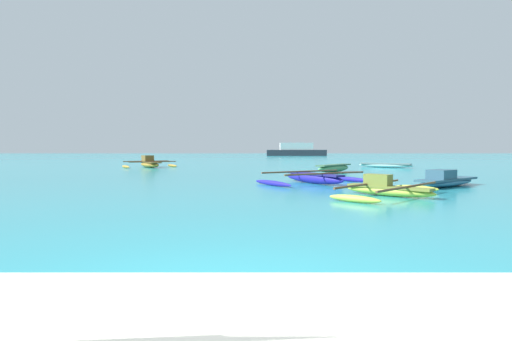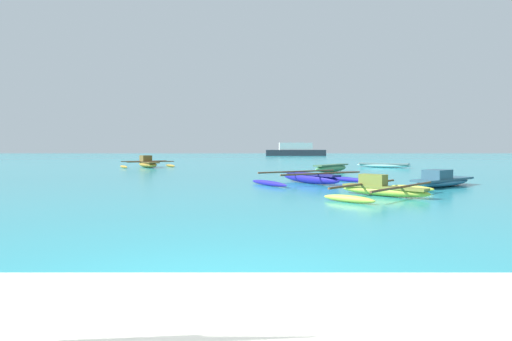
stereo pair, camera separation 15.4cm
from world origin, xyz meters
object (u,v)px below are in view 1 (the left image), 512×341
Objects in this scene: moored_boat_4 at (333,168)px; distant_ferry at (295,150)px; moored_boat_2 at (384,165)px; moored_boat_5 at (445,180)px; moored_boat_3 at (386,189)px; moored_boat_1 at (148,163)px; moored_boat_0 at (312,178)px.

moored_boat_4 is 0.28× the size of distant_ferry.
moored_boat_5 is at bearing -66.11° from moored_boat_2.
moored_boat_3 is 0.35× the size of distant_ferry.
moored_boat_2 is 0.31× the size of distant_ferry.
distant_ferry is at bearing 130.17° from moored_boat_1.
moored_boat_0 reaches higher than moored_boat_2.
moored_boat_1 is 52.93m from distant_ferry.
distant_ferry reaches higher than moored_boat_3.
moored_boat_0 is at bearing 125.53° from moored_boat_5.
moored_boat_0 is 17.85m from moored_boat_1.
moored_boat_2 is (18.22, -0.39, -0.12)m from moored_boat_1.
distant_ferry is (3.39, 56.70, 0.81)m from moored_boat_4.
moored_boat_2 is at bearing 120.99° from moored_boat_0.
moored_boat_5 is at bearing 43.74° from moored_boat_0.
moored_boat_2 is 1.12× the size of moored_boat_4.
distant_ferry reaches higher than moored_boat_0.
moored_boat_4 is at bearing -96.76° from moored_boat_2.
moored_boat_5 is 65.96m from distant_ferry.
moored_boat_2 is 19.24m from moored_boat_3.
moored_boat_5 is (15.62, -15.67, -0.08)m from moored_boat_1.
moored_boat_4 is 9.59m from moored_boat_5.
moored_boat_0 is 1.13× the size of moored_boat_1.
moored_boat_1 is at bearing 167.31° from moored_boat_3.
moored_boat_0 reaches higher than moored_boat_4.
moored_boat_0 is 1.18× the size of moored_boat_3.
moored_boat_0 is 0.41× the size of distant_ferry.
moored_boat_4 is at bearing 132.41° from moored_boat_0.
moored_boat_2 is 0.90× the size of moored_boat_3.
moored_boat_0 is at bearing 154.32° from moored_boat_3.
moored_boat_3 is at bearing -145.32° from moored_boat_4.
moored_boat_0 is 1.31× the size of moored_boat_2.
moored_boat_2 is 15.50m from moored_boat_5.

